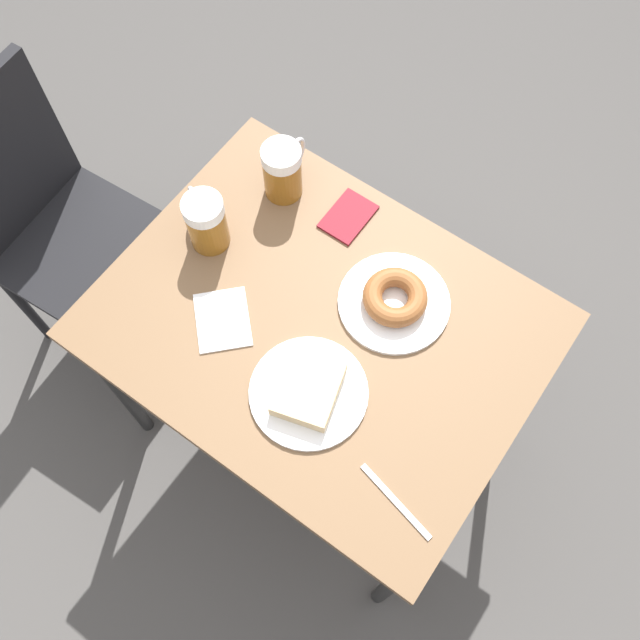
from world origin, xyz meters
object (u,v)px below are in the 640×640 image
at_px(fork, 396,501).
at_px(plate_with_donut, 395,299).
at_px(beer_mug_center, 206,221).
at_px(napkin_folded, 223,320).
at_px(beer_mug_left, 283,170).
at_px(passport_near_edge, 348,217).
at_px(chair, 44,213).
at_px(plate_with_cake, 309,391).

bearing_deg(fork, plate_with_donut, 33.49).
distance_m(beer_mug_center, napkin_folded, 0.22).
height_order(beer_mug_left, passport_near_edge, beer_mug_left).
bearing_deg(fork, chair, 83.69).
bearing_deg(chair, fork, -100.37).
bearing_deg(passport_near_edge, beer_mug_left, 97.70).
height_order(beer_mug_center, fork, beer_mug_center).
bearing_deg(plate_with_donut, fork, -146.51).
relative_size(plate_with_donut, passport_near_edge, 1.92).
distance_m(plate_with_cake, plate_with_donut, 0.27).
xyz_separation_m(beer_mug_left, napkin_folded, (-0.35, -0.09, -0.07)).
relative_size(plate_with_cake, napkin_folded, 1.37).
distance_m(chair, beer_mug_left, 0.69).
bearing_deg(napkin_folded, chair, 88.13).
relative_size(beer_mug_left, beer_mug_center, 1.00).
height_order(chair, fork, chair).
distance_m(napkin_folded, fork, 0.52).
bearing_deg(plate_with_cake, passport_near_edge, 23.75).
distance_m(plate_with_cake, beer_mug_left, 0.51).
distance_m(beer_mug_left, passport_near_edge, 0.18).
height_order(plate_with_cake, fork, plate_with_cake).
xyz_separation_m(beer_mug_center, napkin_folded, (-0.14, -0.15, -0.07)).
relative_size(plate_with_cake, plate_with_donut, 1.01).
xyz_separation_m(plate_with_cake, beer_mug_center, (0.17, 0.39, 0.06)).
height_order(plate_with_cake, plate_with_donut, plate_with_donut).
bearing_deg(plate_with_cake, napkin_folded, 83.89).
height_order(chair, beer_mug_center, chair).
relative_size(chair, beer_mug_left, 6.26).
distance_m(plate_with_cake, passport_near_edge, 0.43).
relative_size(beer_mug_center, fork, 0.79).
distance_m(napkin_folded, passport_near_edge, 0.38).
bearing_deg(passport_near_edge, plate_with_cake, -156.25).
relative_size(chair, beer_mug_center, 6.26).
relative_size(plate_with_donut, fork, 1.32).
distance_m(beer_mug_center, fork, 0.71).
relative_size(beer_mug_center, passport_near_edge, 1.14).
bearing_deg(beer_mug_left, napkin_folded, -165.00).
bearing_deg(chair, beer_mug_left, -63.30).
height_order(plate_with_donut, napkin_folded, plate_with_donut).
height_order(chair, beer_mug_left, chair).
distance_m(plate_with_cake, beer_mug_center, 0.43).
relative_size(beer_mug_left, passport_near_edge, 1.14).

